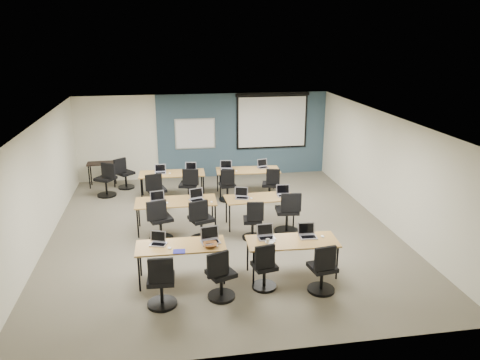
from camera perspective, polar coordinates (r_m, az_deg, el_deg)
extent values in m
cube|color=#6B6354|center=(11.27, -2.11, -6.23)|extent=(8.00, 9.00, 0.02)
cube|color=white|center=(10.47, -2.28, 7.41)|extent=(8.00, 9.00, 0.02)
cube|color=beige|center=(15.12, -4.36, 5.36)|extent=(8.00, 0.04, 2.70)
cube|color=beige|center=(6.69, 2.80, -11.07)|extent=(8.00, 0.04, 2.70)
cube|color=beige|center=(11.06, -23.21, -0.69)|extent=(0.04, 9.00, 2.70)
cube|color=beige|center=(11.94, 17.22, 1.26)|extent=(0.04, 9.00, 2.70)
cube|color=#3D5977|center=(15.25, 0.35, 5.51)|extent=(5.50, 0.04, 2.70)
cube|color=silver|center=(15.01, -5.49, 5.62)|extent=(1.28, 0.02, 0.98)
cube|color=white|center=(15.00, -5.49, 5.62)|extent=(1.20, 0.02, 0.90)
cube|color=black|center=(15.29, 3.93, 7.22)|extent=(2.32, 0.03, 1.82)
cube|color=white|center=(15.29, 3.94, 7.07)|extent=(2.20, 0.02, 1.62)
cylinder|color=black|center=(15.15, 4.01, 10.34)|extent=(2.40, 0.10, 0.10)
cube|color=olive|center=(8.94, -7.23, -7.97)|extent=(1.68, 0.70, 0.03)
cylinder|color=black|center=(8.86, -12.19, -11.14)|extent=(0.04, 0.04, 0.70)
cylinder|color=black|center=(8.90, -1.95, -10.59)|extent=(0.04, 0.04, 0.70)
cylinder|color=black|center=(9.38, -12.05, -9.45)|extent=(0.04, 0.04, 0.70)
cylinder|color=black|center=(9.41, -2.42, -8.94)|extent=(0.04, 0.04, 0.70)
cube|color=#A26C2A|center=(9.11, 6.39, -7.43)|extent=(1.75, 0.73, 0.03)
cylinder|color=black|center=(8.83, 1.66, -10.81)|extent=(0.04, 0.04, 0.70)
cylinder|color=black|center=(9.25, 11.75, -9.81)|extent=(0.04, 0.04, 0.70)
cylinder|color=black|center=(9.36, 0.94, -9.06)|extent=(0.04, 0.04, 0.70)
cylinder|color=black|center=(9.76, 10.49, -8.22)|extent=(0.04, 0.04, 0.70)
cube|color=brown|center=(11.19, -7.82, -2.61)|extent=(1.91, 0.80, 0.03)
cylinder|color=black|center=(11.03, -12.36, -5.22)|extent=(0.04, 0.04, 0.70)
cylinder|color=black|center=(11.06, -3.02, -4.75)|extent=(0.04, 0.04, 0.70)
cylinder|color=black|center=(11.65, -12.22, -3.94)|extent=(0.04, 0.04, 0.70)
cylinder|color=black|center=(11.68, -3.40, -3.50)|extent=(0.04, 0.04, 0.70)
cube|color=olive|center=(11.34, 2.42, -2.18)|extent=(1.68, 0.70, 0.03)
cylinder|color=black|center=(11.08, -1.27, -4.68)|extent=(0.04, 0.04, 0.70)
cylinder|color=black|center=(11.39, 6.56, -4.16)|extent=(0.04, 0.04, 0.70)
cylinder|color=black|center=(11.61, -1.68, -3.60)|extent=(0.04, 0.04, 0.70)
cylinder|color=black|center=(11.91, 5.81, -3.14)|extent=(0.04, 0.04, 0.70)
cube|color=brown|center=(13.39, -8.29, 0.78)|extent=(1.84, 0.77, 0.03)
cylinder|color=black|center=(13.21, -11.91, -1.32)|extent=(0.04, 0.04, 0.70)
cylinder|color=black|center=(13.23, -4.47, -0.95)|extent=(0.04, 0.04, 0.70)
cylinder|color=black|center=(13.82, -11.82, -0.46)|extent=(0.04, 0.04, 0.70)
cylinder|color=black|center=(13.84, -4.71, -0.11)|extent=(0.04, 0.04, 0.70)
cube|color=#A17332|center=(13.57, 0.97, 1.20)|extent=(1.83, 0.76, 0.03)
cylinder|color=black|center=(13.26, -2.43, -0.87)|extent=(0.04, 0.04, 0.70)
cylinder|color=black|center=(13.56, 4.77, -0.49)|extent=(0.04, 0.04, 0.70)
cylinder|color=black|center=(13.86, -2.75, -0.04)|extent=(0.04, 0.04, 0.70)
cylinder|color=black|center=(14.15, 4.14, 0.31)|extent=(0.04, 0.04, 0.70)
cube|color=#ADADB0|center=(9.00, -9.92, -7.74)|extent=(0.30, 0.22, 0.02)
cube|color=black|center=(8.98, -9.92, -7.72)|extent=(0.25, 0.13, 0.00)
cube|color=#ADADB0|center=(9.06, -9.96, -6.76)|extent=(0.30, 0.06, 0.21)
cube|color=black|center=(9.05, -9.96, -6.78)|extent=(0.26, 0.04, 0.17)
ellipsoid|color=white|center=(8.82, -8.59, -8.20)|extent=(0.08, 0.11, 0.04)
cylinder|color=black|center=(8.55, -9.45, -14.64)|extent=(0.52, 0.52, 0.05)
cylinder|color=black|center=(8.44, -9.52, -13.46)|extent=(0.06, 0.06, 0.46)
cube|color=black|center=(8.31, -9.61, -11.85)|extent=(0.46, 0.46, 0.08)
cube|color=black|center=(7.99, -9.63, -10.84)|extent=(0.42, 0.06, 0.44)
cube|color=#B7B7B8|center=(8.98, -3.61, -7.56)|extent=(0.35, 0.26, 0.02)
cube|color=black|center=(8.95, -3.60, -7.54)|extent=(0.30, 0.15, 0.00)
cube|color=#B7B7B8|center=(9.05, -3.72, -6.42)|extent=(0.35, 0.07, 0.24)
cube|color=black|center=(9.04, -3.71, -6.44)|extent=(0.31, 0.05, 0.20)
ellipsoid|color=white|center=(8.83, -2.87, -7.99)|extent=(0.06, 0.10, 0.03)
cylinder|color=black|center=(8.66, -2.28, -13.94)|extent=(0.50, 0.50, 0.05)
cylinder|color=black|center=(8.56, -2.30, -12.82)|extent=(0.06, 0.06, 0.44)
cube|color=black|center=(8.43, -2.32, -11.30)|extent=(0.44, 0.44, 0.08)
cube|color=black|center=(8.13, -2.71, -10.24)|extent=(0.40, 0.06, 0.44)
cube|color=silver|center=(9.14, 3.25, -7.08)|extent=(0.33, 0.24, 0.02)
cube|color=black|center=(9.11, 3.28, -7.07)|extent=(0.28, 0.14, 0.00)
cube|color=silver|center=(9.20, 3.09, -6.05)|extent=(0.33, 0.06, 0.23)
cube|color=black|center=(9.19, 3.10, -6.07)|extent=(0.29, 0.04, 0.18)
ellipsoid|color=white|center=(9.02, 4.22, -7.46)|extent=(0.07, 0.09, 0.03)
cylinder|color=black|center=(8.95, 2.95, -12.80)|extent=(0.46, 0.46, 0.05)
cylinder|color=black|center=(8.86, 2.97, -11.80)|extent=(0.06, 0.06, 0.41)
cube|color=black|center=(8.75, 2.99, -10.41)|extent=(0.41, 0.41, 0.08)
cube|color=black|center=(8.45, 3.05, -9.33)|extent=(0.37, 0.06, 0.44)
cube|color=#B1B0B4|center=(9.26, 8.30, -6.89)|extent=(0.33, 0.24, 0.02)
cube|color=black|center=(9.24, 8.34, -6.87)|extent=(0.28, 0.14, 0.00)
cube|color=#B1B0B4|center=(9.33, 8.09, -5.86)|extent=(0.33, 0.06, 0.23)
cube|color=black|center=(9.32, 8.11, -5.88)|extent=(0.29, 0.04, 0.19)
ellipsoid|color=white|center=(9.33, 10.03, -6.79)|extent=(0.07, 0.11, 0.04)
cylinder|color=black|center=(8.97, 9.84, -13.00)|extent=(0.50, 0.50, 0.05)
cylinder|color=black|center=(8.87, 9.91, -11.91)|extent=(0.06, 0.06, 0.44)
cube|color=black|center=(8.75, 10.00, -10.42)|extent=(0.44, 0.44, 0.08)
cube|color=black|center=(8.44, 10.34, -9.38)|extent=(0.40, 0.06, 0.44)
cube|color=#AFAFB5|center=(11.11, -10.03, -2.74)|extent=(0.33, 0.24, 0.02)
cube|color=black|center=(11.08, -10.04, -2.71)|extent=(0.28, 0.14, 0.00)
cube|color=#AFAFB5|center=(11.19, -10.07, -1.89)|extent=(0.33, 0.06, 0.23)
cube|color=black|center=(11.18, -10.07, -1.90)|extent=(0.29, 0.04, 0.19)
ellipsoid|color=white|center=(11.06, -8.91, -2.76)|extent=(0.08, 0.11, 0.04)
cylinder|color=black|center=(10.95, -9.56, -7.07)|extent=(0.55, 0.55, 0.05)
cylinder|color=black|center=(10.86, -9.62, -6.02)|extent=(0.06, 0.06, 0.49)
cube|color=black|center=(10.75, -9.70, -4.63)|extent=(0.49, 0.49, 0.08)
cube|color=black|center=(10.45, -10.13, -3.67)|extent=(0.45, 0.06, 0.44)
cube|color=silver|center=(11.15, -5.28, -2.45)|extent=(0.34, 0.25, 0.02)
cube|color=black|center=(11.13, -5.28, -2.43)|extent=(0.29, 0.14, 0.00)
cube|color=silver|center=(11.23, -5.35, -1.60)|extent=(0.34, 0.06, 0.24)
cube|color=black|center=(11.22, -5.35, -1.61)|extent=(0.30, 0.04, 0.19)
ellipsoid|color=white|center=(11.01, -3.49, -2.67)|extent=(0.08, 0.10, 0.03)
cylinder|color=black|center=(10.83, -4.68, -7.17)|extent=(0.55, 0.55, 0.05)
cylinder|color=black|center=(10.74, -4.71, -6.11)|extent=(0.06, 0.06, 0.48)
cube|color=black|center=(10.63, -4.75, -4.72)|extent=(0.48, 0.48, 0.08)
cube|color=black|center=(10.32, -5.09, -3.74)|extent=(0.44, 0.06, 0.44)
cube|color=silver|center=(11.24, 0.27, -2.21)|extent=(0.32, 0.23, 0.02)
cube|color=black|center=(11.21, 0.29, -2.19)|extent=(0.27, 0.14, 0.00)
cube|color=silver|center=(11.31, 0.16, -1.41)|extent=(0.32, 0.06, 0.22)
cube|color=black|center=(11.31, 0.17, -1.42)|extent=(0.28, 0.04, 0.18)
ellipsoid|color=white|center=(11.22, 1.39, -2.24)|extent=(0.09, 0.11, 0.03)
cylinder|color=black|center=(10.88, 1.52, -6.98)|extent=(0.47, 0.47, 0.05)
cylinder|color=black|center=(10.81, 1.52, -6.10)|extent=(0.06, 0.06, 0.41)
cube|color=black|center=(10.71, 1.53, -4.89)|extent=(0.41, 0.41, 0.08)
cube|color=black|center=(10.44, 1.87, -3.86)|extent=(0.38, 0.06, 0.44)
cube|color=#B9B9C3|center=(11.44, 5.41, -1.92)|extent=(0.33, 0.24, 0.02)
cube|color=black|center=(11.42, 5.44, -1.89)|extent=(0.28, 0.14, 0.00)
cube|color=#B9B9C3|center=(11.52, 5.27, -1.11)|extent=(0.33, 0.06, 0.23)
cube|color=black|center=(11.51, 5.28, -1.12)|extent=(0.29, 0.04, 0.19)
ellipsoid|color=white|center=(11.43, 5.97, -1.97)|extent=(0.07, 0.10, 0.03)
cylinder|color=black|center=(11.25, 5.67, -6.20)|extent=(0.58, 0.58, 0.05)
cylinder|color=black|center=(11.16, 5.71, -5.12)|extent=(0.06, 0.06, 0.51)
cube|color=black|center=(11.05, 5.76, -3.70)|extent=(0.51, 0.51, 0.08)
cube|color=black|center=(10.75, 6.25, -2.75)|extent=(0.47, 0.06, 0.44)
cube|color=#B7B8C3|center=(13.39, -9.68, 0.84)|extent=(0.31, 0.22, 0.02)
cube|color=black|center=(13.37, -9.68, 0.86)|extent=(0.26, 0.13, 0.00)
cube|color=#B7B8C3|center=(13.48, -9.70, 1.47)|extent=(0.31, 0.06, 0.21)
cube|color=black|center=(13.47, -9.70, 1.46)|extent=(0.27, 0.04, 0.17)
ellipsoid|color=white|center=(13.33, -8.56, 0.81)|extent=(0.08, 0.11, 0.03)
cylinder|color=black|center=(12.89, -10.04, -3.23)|extent=(0.54, 0.54, 0.05)
cylinder|color=black|center=(12.81, -10.09, -2.34)|extent=(0.06, 0.06, 0.48)
cube|color=black|center=(12.72, -10.16, -1.16)|extent=(0.48, 0.48, 0.08)
cube|color=black|center=(12.44, -10.49, -0.26)|extent=(0.43, 0.06, 0.44)
cube|color=#BABABF|center=(13.47, -5.95, 1.09)|extent=(0.32, 0.23, 0.02)
cube|color=black|center=(13.45, -5.95, 1.12)|extent=(0.27, 0.14, 0.00)
cube|color=#BABABF|center=(13.55, -6.00, 1.73)|extent=(0.32, 0.06, 0.22)
cube|color=black|center=(13.55, -6.00, 1.72)|extent=(0.28, 0.04, 0.18)
ellipsoid|color=white|center=(13.29, -5.19, 0.89)|extent=(0.07, 0.10, 0.03)
cylinder|color=black|center=(13.17, -6.23, -2.59)|extent=(0.54, 0.54, 0.05)
cylinder|color=black|center=(13.10, -6.26, -1.71)|extent=(0.06, 0.06, 0.48)
cube|color=black|center=(13.01, -6.30, -0.55)|extent=(0.48, 0.48, 0.08)
cube|color=black|center=(12.72, -6.05, 0.36)|extent=(0.44, 0.06, 0.44)
cube|color=silver|center=(13.53, -1.64, 1.26)|extent=(0.34, 0.25, 0.02)
cube|color=black|center=(13.51, -1.63, 1.28)|extent=(0.29, 0.14, 0.00)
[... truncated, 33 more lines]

